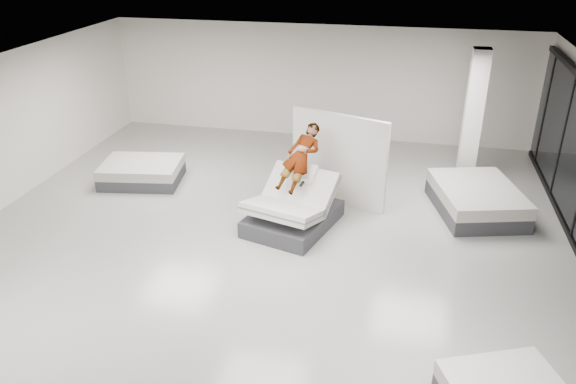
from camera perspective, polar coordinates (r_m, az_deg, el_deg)
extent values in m
plane|color=#A3A19A|center=(10.54, -3.20, -6.85)|extent=(14.00, 14.00, 0.00)
plane|color=black|center=(9.24, -3.69, 10.17)|extent=(14.00, 14.00, 0.00)
cube|color=white|center=(16.27, 3.23, 11.08)|extent=(12.00, 0.04, 3.20)
cube|color=#3A3B40|center=(11.56, 0.53, -2.72)|extent=(1.94, 2.27, 0.34)
cube|color=silver|center=(11.56, 1.28, 0.34)|extent=(1.65, 1.27, 0.76)
cube|color=slate|center=(11.56, 1.28, 0.34)|extent=(1.64, 1.18, 0.63)
cube|color=silver|center=(11.03, -0.56, -1.91)|extent=(1.68, 1.36, 0.43)
cube|color=slate|center=(11.03, -0.56, -1.91)|extent=(1.69, 1.35, 0.26)
cube|color=white|center=(11.53, 1.58, 2.00)|extent=(0.62, 0.52, 0.34)
imported|color=slate|center=(11.35, 1.26, 2.48)|extent=(0.94, 1.51, 1.33)
cube|color=black|center=(11.05, 1.43, 0.83)|extent=(0.09, 0.15, 0.08)
cube|color=silver|center=(12.25, 5.13, 3.30)|extent=(2.16, 0.87, 2.06)
cube|color=#3A3B40|center=(12.79, 18.51, -1.27)|extent=(2.12, 2.49, 0.32)
cube|color=silver|center=(12.67, 18.69, -0.07)|extent=(2.12, 2.49, 0.27)
cube|color=#3A3B40|center=(14.03, -14.56, 1.55)|extent=(2.02, 1.64, 0.27)
cube|color=silver|center=(13.93, -14.67, 2.49)|extent=(2.02, 1.64, 0.23)
cube|color=silver|center=(13.76, 18.26, 7.15)|extent=(0.40, 0.40, 3.20)
cube|color=black|center=(13.68, 26.25, 5.01)|extent=(0.09, 0.08, 2.80)
cube|color=black|center=(15.54, 24.76, 7.52)|extent=(0.09, 0.08, 2.80)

